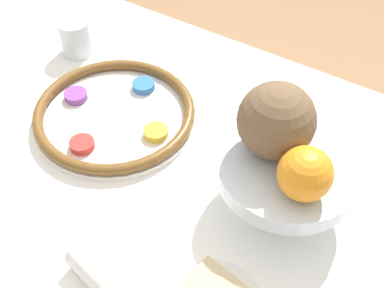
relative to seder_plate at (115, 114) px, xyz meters
name	(u,v)px	position (x,y,z in m)	size (l,w,h in m)	color
dining_table	(149,278)	(0.10, -0.08, -0.40)	(1.31, 0.83, 0.76)	white
seder_plate	(115,114)	(0.00, 0.00, 0.00)	(0.30, 0.30, 0.03)	silver
fruit_stand	(287,174)	(0.35, -0.02, 0.07)	(0.22, 0.22, 0.10)	silver
orange_fruit	(305,174)	(0.39, -0.05, 0.13)	(0.08, 0.08, 0.08)	orange
coconut	(276,121)	(0.32, 0.00, 0.15)	(0.12, 0.12, 0.12)	brown
napkin_roll	(114,288)	(0.22, -0.29, 0.01)	(0.18, 0.08, 0.05)	white
cup_near	(75,37)	(-0.20, 0.13, 0.02)	(0.07, 0.07, 0.08)	silver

